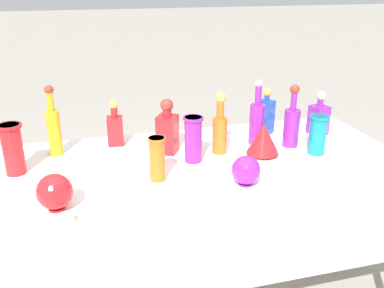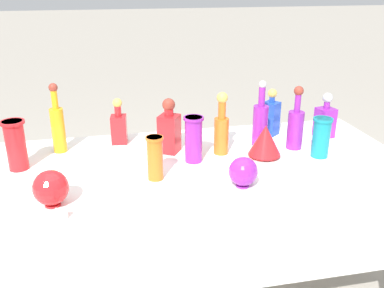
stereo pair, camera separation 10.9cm
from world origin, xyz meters
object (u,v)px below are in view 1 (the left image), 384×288
object	(u,v)px
tall_bottle_1	(54,128)
slender_vase_2	(318,134)
square_decanter_1	(115,127)
square_decanter_2	(319,117)
slender_vase_1	(193,138)
slender_vase_0	(157,158)
cardboard_box_behind_left	(172,194)
round_bowl_1	(55,192)
cardboard_box_behind_right	(133,189)
tall_bottle_0	(257,120)
slender_vase_3	(13,148)
square_decanter_3	(266,114)
fluted_vase_0	(263,139)
tall_bottle_2	(220,128)
round_bowl_0	(246,170)
tall_bottle_3	(292,124)
square_decanter_0	(167,130)

from	to	relation	value
tall_bottle_1	slender_vase_2	distance (m)	1.29
square_decanter_1	square_decanter_2	bearing A→B (deg)	-7.02
square_decanter_2	slender_vase_1	xyz separation A→B (m)	(-0.77, -0.18, 0.02)
slender_vase_0	cardboard_box_behind_left	world-z (taller)	slender_vase_0
tall_bottle_1	cardboard_box_behind_left	world-z (taller)	tall_bottle_1
tall_bottle_1	square_decanter_1	size ratio (longest dim) A/B	1.45
round_bowl_1	square_decanter_1	bearing A→B (deg)	64.99
tall_bottle_1	cardboard_box_behind_right	xyz separation A→B (m)	(0.44, 0.67, -0.74)
slender_vase_0	slender_vase_1	size ratio (longest dim) A/B	0.88
tall_bottle_0	slender_vase_0	size ratio (longest dim) A/B	1.74
slender_vase_3	round_bowl_1	bearing A→B (deg)	-64.43
tall_bottle_0	slender_vase_2	distance (m)	0.31
tall_bottle_1	slender_vase_2	size ratio (longest dim) A/B	1.79
tall_bottle_0	square_decanter_3	size ratio (longest dim) A/B	1.31
fluted_vase_0	round_bowl_1	size ratio (longest dim) A/B	1.12
tall_bottle_0	slender_vase_3	distance (m)	1.19
slender_vase_3	cardboard_box_behind_left	world-z (taller)	slender_vase_3
tall_bottle_0	slender_vase_2	size ratio (longest dim) A/B	1.74
slender_vase_2	square_decanter_2	bearing A→B (deg)	58.44
square_decanter_3	round_bowl_1	size ratio (longest dim) A/B	1.80
tall_bottle_2	round_bowl_0	world-z (taller)	tall_bottle_2
cardboard_box_behind_left	round_bowl_0	bearing A→B (deg)	-85.58
tall_bottle_0	slender_vase_3	world-z (taller)	tall_bottle_0
square_decanter_3	slender_vase_3	distance (m)	1.31
tall_bottle_3	square_decanter_0	size ratio (longest dim) A/B	1.17
tall_bottle_0	slender_vase_2	bearing A→B (deg)	-41.34
tall_bottle_1	slender_vase_3	world-z (taller)	tall_bottle_1
fluted_vase_0	round_bowl_1	distance (m)	1.01
square_decanter_0	slender_vase_2	world-z (taller)	square_decanter_0
fluted_vase_0	round_bowl_0	distance (m)	0.35
cardboard_box_behind_left	slender_vase_3	bearing A→B (deg)	-140.07
tall_bottle_3	square_decanter_3	size ratio (longest dim) A/B	1.25
tall_bottle_1	fluted_vase_0	bearing A→B (deg)	-15.56
tall_bottle_0	square_decanter_3	world-z (taller)	tall_bottle_0
cardboard_box_behind_left	slender_vase_0	bearing A→B (deg)	-105.48
square_decanter_1	fluted_vase_0	xyz separation A→B (m)	(0.68, -0.33, -0.01)
slender_vase_2	round_bowl_0	xyz separation A→B (m)	(-0.47, -0.23, -0.04)
tall_bottle_2	slender_vase_3	world-z (taller)	tall_bottle_2
slender_vase_2	slender_vase_0	bearing A→B (deg)	-174.28
tall_bottle_1	square_decanter_2	bearing A→B (deg)	-3.10
slender_vase_2	round_bowl_0	bearing A→B (deg)	-153.86
round_bowl_0	cardboard_box_behind_left	size ratio (longest dim) A/B	0.23
square_decanter_0	cardboard_box_behind_left	world-z (taller)	square_decanter_0
slender_vase_3	fluted_vase_0	distance (m)	1.16
tall_bottle_1	square_decanter_3	size ratio (longest dim) A/B	1.35
square_decanter_0	square_decanter_2	xyz separation A→B (m)	(0.86, 0.04, -0.02)
tall_bottle_0	square_decanter_3	distance (m)	0.18
square_decanter_1	slender_vase_3	xyz separation A→B (m)	(-0.47, -0.24, 0.03)
tall_bottle_3	fluted_vase_0	world-z (taller)	tall_bottle_3
tall_bottle_3	slender_vase_1	bearing A→B (deg)	-173.83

